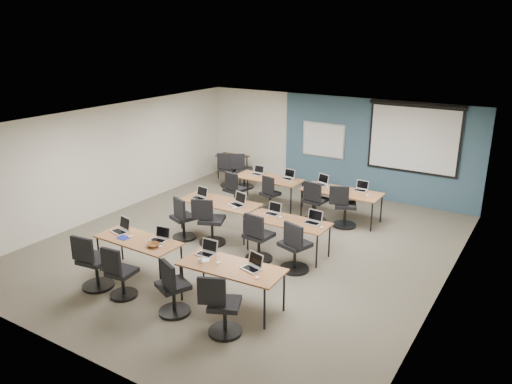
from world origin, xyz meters
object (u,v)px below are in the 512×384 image
Objects in this scene: projector_screen at (414,135)px; training_table_front_right at (231,269)px; task_chair_1 at (120,277)px; task_chair_5 at (210,225)px; task_chair_4 at (183,222)px; task_chair_3 at (222,310)px; whiteboard at (323,140)px; training_table_back_left at (268,179)px; task_chair_9 at (270,197)px; laptop_4 at (200,196)px; laptop_6 at (273,211)px; task_chair_10 at (314,205)px; task_chair_0 at (93,266)px; task_chair_8 at (234,193)px; spare_chair_a at (242,174)px; training_table_back_right at (341,193)px; laptop_11 at (361,188)px; laptop_1 at (160,237)px; laptop_2 at (207,251)px; training_table_front_left at (138,242)px; training_table_mid_right at (288,223)px; spare_chair_b at (228,173)px; laptop_9 at (288,176)px; laptop_7 at (313,220)px; laptop_10 at (322,182)px; laptop_3 at (253,265)px; task_chair_6 at (258,241)px; laptop_0 at (122,228)px; task_chair_2 at (173,292)px; training_table_mid_left at (220,203)px; laptop_5 at (238,202)px; task_chair_7 at (294,251)px; task_chair_11 at (344,210)px.

training_table_front_right is at bearing -99.32° from projector_screen.
task_chair_5 is (-0.05, 2.63, 0.04)m from task_chair_1.
task_chair_4 is 0.67m from task_chair_5.
task_chair_3 is at bearing -69.03° from training_table_front_right.
whiteboard is 1.32× the size of task_chair_1.
task_chair_9 is (0.29, -0.43, -0.30)m from training_table_back_left.
laptop_4 is 1.94m from laptop_6.
task_chair_9 is at bearing 84.15° from task_chair_1.
task_chair_10 reaches higher than training_table_front_right.
projector_screen is 2.30× the size of task_chair_0.
task_chair_10 is (0.93, -2.47, -1.02)m from whiteboard.
task_chair_3 is at bearing -45.96° from task_chair_8.
task_chair_0 is (-2.42, -0.81, -0.25)m from training_table_front_right.
whiteboard is 2.51m from spare_chair_a.
laptop_11 is at bearing 37.44° from training_table_back_right.
training_table_back_right is 4.81m from laptop_1.
training_table_back_right is 4.56m from laptop_2.
task_chair_4 reaches higher than task_chair_1.
task_chair_5 reaches higher than task_chair_9.
laptop_6 reaches higher than training_table_front_left.
training_table_mid_right is 5.07× the size of laptop_4.
task_chair_8 is at bearing -54.35° from spare_chair_b.
laptop_9 is at bearing -16.94° from spare_chair_b.
task_chair_10 reaches higher than training_table_front_left.
laptop_4 is at bearing -177.61° from laptop_7.
task_chair_4 is at bearing -101.76° from laptop_10.
task_chair_6 is at bearing 134.68° from laptop_3.
task_chair_0 is (-0.36, -5.51, -0.25)m from training_table_back_left.
spare_chair_b is (-1.24, 5.33, -0.37)m from laptop_0.
whiteboard is 5.15m from task_chair_6.
task_chair_2 is at bearing -10.19° from laptop_0.
laptop_7 is at bearing 34.86° from task_chair_4.
laptop_4 reaches higher than laptop_7.
training_table_back_right is 1.84m from task_chair_9.
task_chair_5 is (-0.11, 1.65, -0.35)m from laptop_1.
laptop_7 is at bearing 17.85° from training_table_mid_right.
training_table_mid_left is 5.31× the size of laptop_0.
whiteboard is 4.14m from laptop_5.
training_table_back_left is 1.73× the size of task_chair_5.
whiteboard is at bearing 179.55° from projector_screen.
task_chair_0 is 1.00× the size of task_chair_10.
task_chair_0 is at bearing -105.24° from task_chair_10.
laptop_2 reaches higher than task_chair_1.
task_chair_7 is at bearing -46.12° from spare_chair_b.
projector_screen reaches higher than laptop_5.
task_chair_4 is (-2.31, -0.58, -0.27)m from training_table_mid_right.
spare_chair_a is at bearing 138.20° from laptop_5.
whiteboard is at bearing 80.60° from training_table_mid_left.
task_chair_11 reaches higher than laptop_6.
laptop_1 is 0.95× the size of laptop_7.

